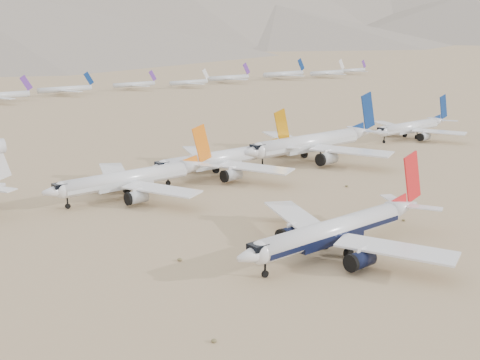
# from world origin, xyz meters

# --- Properties ---
(ground) EXTENTS (7000.00, 7000.00, 0.00)m
(ground) POSITION_xyz_m (0.00, 0.00, 0.00)
(ground) COLOR #927255
(ground) RESTS_ON ground
(main_airliner) EXTENTS (50.80, 49.62, 17.93)m
(main_airliner) POSITION_xyz_m (-2.66, -2.17, 4.93)
(main_airliner) COLOR silver
(main_airliner) RESTS_ON ground
(row2_navy_widebody) EXTENTS (60.32, 58.99, 21.46)m
(row2_navy_widebody) POSITION_xyz_m (57.92, 62.92, 5.99)
(row2_navy_widebody) COLOR silver
(row2_navy_widebody) RESTS_ON ground
(row2_gold_tail) EXTENTS (52.14, 50.99, 18.56)m
(row2_gold_tail) POSITION_xyz_m (20.05, 64.90, 5.19)
(row2_gold_tail) COLOR silver
(row2_gold_tail) RESTS_ON ground
(row2_orange_tail) EXTENTS (48.61, 47.55, 17.34)m
(row2_orange_tail) POSITION_xyz_m (-13.48, 61.51, 4.87)
(row2_orange_tail) COLOR silver
(row2_orange_tail) RESTS_ON ground
(row2_blue_far) EXTENTS (46.53, 45.50, 16.54)m
(row2_blue_far) POSITION_xyz_m (119.39, 66.08, 4.61)
(row2_blue_far) COLOR silver
(row2_blue_far) RESTS_ON ground
(distant_storage_row) EXTENTS (657.90, 54.68, 15.40)m
(distant_storage_row) POSITION_xyz_m (50.15, 306.45, 4.43)
(distant_storage_row) COLOR silver
(distant_storage_row) RESTS_ON ground
(foothills) EXTENTS (4637.50, 1395.00, 155.00)m
(foothills) POSITION_xyz_m (526.68, 1100.00, 67.15)
(foothills) COLOR slate
(foothills) RESTS_ON ground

